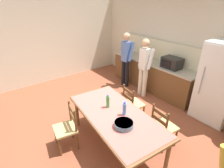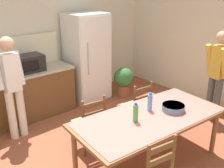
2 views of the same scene
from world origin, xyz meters
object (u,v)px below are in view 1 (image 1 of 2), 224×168
Objects in this scene: serving_bowl at (124,124)px; paper_bag at (145,53)px; dining_table at (115,117)px; bottle_off_centre at (124,109)px; refrigerator at (219,84)px; bottle_near_centre at (108,102)px; chair_side_near_left at (67,128)px; person_at_counter at (144,65)px; chair_side_far_right at (163,127)px; chair_side_far_left at (132,104)px; person_at_sink at (126,57)px; microwave at (172,63)px.

paper_bag is at bearing 127.42° from serving_bowl.
bottle_off_centre is (0.12, 0.11, 0.20)m from dining_table.
refrigerator is 2.31m from paper_bag.
bottle_near_centre reaches higher than chair_side_near_left.
serving_bowl is 2.51m from person_at_counter.
bottle_near_centre is at bearing -112.51° from refrigerator.
bottle_off_centre is 0.84× the size of serving_bowl.
chair_side_far_right is (0.55, 0.75, -0.25)m from dining_table.
refrigerator is at bearing -118.10° from chair_side_far_left.
person_at_sink is at bearing -124.04° from paper_bag.
person_at_sink is (-2.03, 1.82, 0.10)m from bottle_off_centre.
paper_bag reaches higher than chair_side_near_left.
person_at_sink is (-2.27, 2.05, 0.17)m from serving_bowl.
dining_table is at bearing -135.58° from bottle_off_centre.
bottle_near_centre is at bearing 47.93° from chair_side_far_right.
bottle_near_centre is 2.07m from person_at_counter.
microwave is at bearing 100.24° from chair_side_near_left.
bottle_near_centre is 0.30× the size of chair_side_far_right.
chair_side_near_left reaches higher than dining_table.
bottle_near_centre is 1.00× the size of bottle_off_centre.
dining_table is at bearing 60.01° from chair_side_far_right.
microwave is 0.55× the size of chair_side_near_left.
chair_side_far_right is (0.95, -0.09, 0.00)m from chair_side_far_left.
person_at_sink is at bearing -28.76° from chair_side_far_left.
microwave is 1.73m from chair_side_far_left.
person_at_sink is at bearing 88.55° from person_at_counter.
person_at_counter is (0.47, -0.51, -0.14)m from paper_bag.
microwave is 1.56× the size of serving_bowl.
person_at_counter is at bearing 124.21° from bottle_off_centre.
dining_table is at bearing -135.41° from person_at_sink.
refrigerator reaches higher than paper_bag.
bottle_near_centre is 0.16× the size of person_at_counter.
chair_side_near_left is 0.53× the size of person_at_counter.
dining_table is 0.96m from chair_side_far_left.
serving_bowl is at bearing -132.00° from person_at_sink.
paper_bag is 1.12× the size of serving_bowl.
person_at_sink is (-1.36, 2.68, 0.54)m from chair_side_near_left.
paper_bag is (-1.00, -0.01, 0.03)m from microwave.
refrigerator reaches higher than microwave.
serving_bowl is 0.35× the size of chair_side_near_left.
bottle_near_centre is 0.39m from bottle_off_centre.
chair_side_far_right reaches higher than dining_table.
microwave is at bearing -69.54° from person_at_sink.
refrigerator is at bearing -74.76° from person_at_counter.
microwave is 2.44m from bottle_near_centre.
chair_side_far_left is 0.96m from chair_side_far_right.
paper_bag is at bearing 179.72° from refrigerator.
dining_table is 0.96m from chair_side_near_left.
paper_bag is 2.87m from bottle_off_centre.
chair_side_far_left is at bearing 94.59° from chair_side_near_left.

